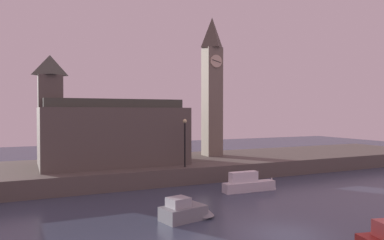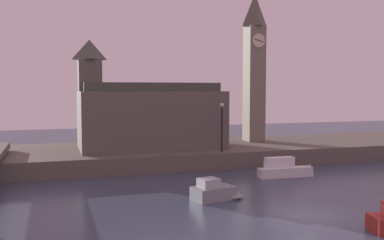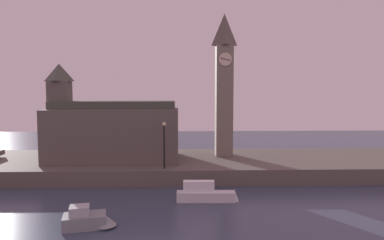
% 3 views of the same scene
% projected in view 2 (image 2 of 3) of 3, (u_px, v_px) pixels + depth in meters
% --- Properties ---
extents(ground_plane, '(120.00, 120.00, 0.00)m').
position_uv_depth(ground_plane, '(307.00, 215.00, 24.69)').
color(ground_plane, '#384256').
extents(far_embankment, '(70.00, 12.00, 1.50)m').
position_uv_depth(far_embankment, '(196.00, 153.00, 43.65)').
color(far_embankment, '#5B544C').
rests_on(far_embankment, ground).
extents(clock_tower, '(2.03, 2.09, 15.65)m').
position_uv_depth(clock_tower, '(254.00, 65.00, 46.73)').
color(clock_tower, slate).
rests_on(clock_tower, far_embankment).
extents(parliament_hall, '(13.33, 6.81, 10.00)m').
position_uv_depth(parliament_hall, '(147.00, 115.00, 41.44)').
color(parliament_hall, '#5B544C').
rests_on(parliament_hall, far_embankment).
extents(streetlamp, '(0.36, 0.36, 4.32)m').
position_uv_depth(streetlamp, '(222.00, 122.00, 38.81)').
color(streetlamp, black).
rests_on(streetlamp, far_embankment).
extents(boat_cruiser_grey, '(3.60, 2.09, 1.38)m').
position_uv_depth(boat_cruiser_grey, '(217.00, 191.00, 28.14)').
color(boat_cruiser_grey, gray).
rests_on(boat_cruiser_grey, ground).
extents(boat_ferry_white, '(4.96, 1.06, 1.78)m').
position_uv_depth(boat_ferry_white, '(287.00, 170.00, 35.29)').
color(boat_ferry_white, silver).
rests_on(boat_ferry_white, ground).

